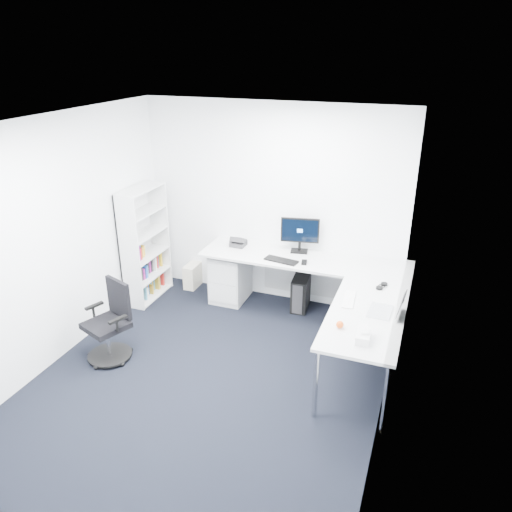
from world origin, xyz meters
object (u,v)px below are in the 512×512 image
(task_chair, at_px, (106,323))
(laptop, at_px, (381,302))
(l_desk, at_px, (295,298))
(bookshelf, at_px, (145,244))
(monitor, at_px, (300,235))

(task_chair, distance_m, laptop, 3.02)
(laptop, bearing_deg, l_desk, 149.65)
(bookshelf, height_order, task_chair, bookshelf)
(bookshelf, bearing_deg, task_chair, -75.71)
(l_desk, height_order, task_chair, task_chair)
(bookshelf, relative_size, task_chair, 1.72)
(monitor, bearing_deg, l_desk, -88.64)
(l_desk, relative_size, monitor, 5.38)
(l_desk, bearing_deg, monitor, 102.07)
(bookshelf, bearing_deg, l_desk, -1.32)
(bookshelf, height_order, laptop, bookshelf)
(l_desk, relative_size, task_chair, 2.93)
(bookshelf, height_order, monitor, bookshelf)
(task_chair, relative_size, monitor, 1.84)
(l_desk, height_order, monitor, monitor)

